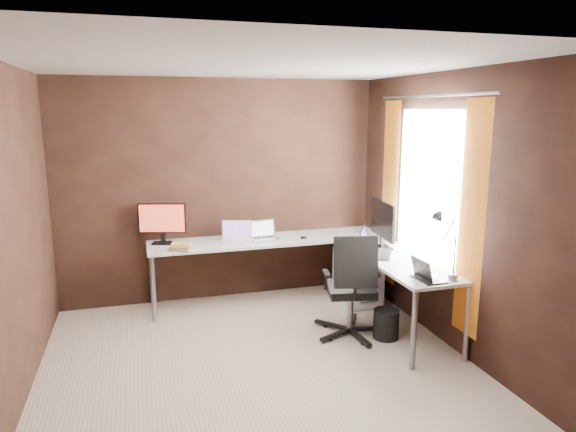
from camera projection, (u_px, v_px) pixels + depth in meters
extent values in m
cube|color=#C4B298|center=(258.00, 367.00, 4.39)|extent=(3.60, 3.60, 0.00)
cube|color=white|center=(254.00, 63.00, 3.88)|extent=(3.60, 3.60, 0.00)
cube|color=black|center=(221.00, 191.00, 5.82)|extent=(3.60, 0.00, 2.50)
cube|color=black|center=(342.00, 303.00, 2.44)|extent=(3.60, 0.00, 2.50)
cube|color=black|center=(9.00, 240.00, 3.63)|extent=(0.00, 3.60, 2.50)
cube|color=black|center=(451.00, 212.00, 4.63)|extent=(0.00, 3.60, 2.50)
cube|color=white|center=(430.00, 185.00, 4.92)|extent=(0.00, 1.00, 1.30)
cube|color=#C17816|center=(472.00, 221.00, 4.26)|extent=(0.01, 0.35, 2.00)
cube|color=#C17816|center=(390.00, 194.00, 5.63)|extent=(0.01, 0.35, 2.00)
cylinder|color=slate|center=(431.00, 96.00, 4.74)|extent=(0.02, 1.90, 0.02)
cube|color=white|center=(268.00, 240.00, 5.78)|extent=(2.65, 0.60, 0.03)
cube|color=white|center=(398.00, 260.00, 5.01)|extent=(0.60, 1.65, 0.03)
cylinder|color=slate|center=(153.00, 289.00, 5.25)|extent=(0.05, 0.05, 0.70)
cylinder|color=slate|center=(152.00, 274.00, 5.74)|extent=(0.05, 0.05, 0.70)
cylinder|color=slate|center=(414.00, 330.00, 4.27)|extent=(0.05, 0.05, 0.70)
cylinder|color=slate|center=(468.00, 323.00, 4.42)|extent=(0.05, 0.05, 0.70)
cylinder|color=slate|center=(362.00, 256.00, 6.46)|extent=(0.05, 0.05, 0.70)
cube|color=white|center=(358.00, 277.00, 5.80)|extent=(0.42, 0.50, 0.60)
cube|color=black|center=(163.00, 243.00, 5.56)|extent=(0.25, 0.20, 0.01)
cube|color=black|center=(163.00, 237.00, 5.56)|extent=(0.06, 0.04, 0.10)
cube|color=black|center=(162.00, 218.00, 5.52)|extent=(0.50, 0.16, 0.33)
cube|color=#CE3F29|center=(162.00, 218.00, 5.51)|extent=(0.46, 0.13, 0.30)
cube|color=black|center=(383.00, 247.00, 5.39)|extent=(0.17, 0.25, 0.01)
cube|color=black|center=(382.00, 242.00, 5.37)|extent=(0.04, 0.06, 0.11)
cube|color=black|center=(382.00, 219.00, 5.32)|extent=(0.08, 0.61, 0.38)
cube|color=blue|center=(384.00, 219.00, 5.32)|extent=(0.06, 0.58, 0.35)
cube|color=white|center=(237.00, 241.00, 5.63)|extent=(0.37, 0.30, 0.02)
cube|color=white|center=(237.00, 230.00, 5.69)|extent=(0.33, 0.14, 0.21)
cube|color=#8159A1|center=(237.00, 230.00, 5.69)|extent=(0.29, 0.11, 0.18)
cube|color=silver|center=(264.00, 239.00, 5.74)|extent=(0.32, 0.23, 0.02)
cube|color=silver|center=(262.00, 228.00, 5.80)|extent=(0.30, 0.08, 0.19)
cube|color=white|center=(262.00, 228.00, 5.79)|extent=(0.27, 0.07, 0.16)
cube|color=black|center=(376.00, 254.00, 5.13)|extent=(0.46, 0.50, 0.02)
cube|color=black|center=(365.00, 240.00, 5.14)|extent=(0.28, 0.39, 0.26)
cube|color=#1B2036|center=(366.00, 240.00, 5.13)|extent=(0.24, 0.34, 0.22)
cube|color=black|center=(429.00, 279.00, 4.38)|extent=(0.20, 0.29, 0.02)
cube|color=black|center=(422.00, 269.00, 4.34)|extent=(0.06, 0.28, 0.18)
cube|color=#AC536D|center=(422.00, 269.00, 4.34)|extent=(0.05, 0.25, 0.15)
cube|color=#978451|center=(181.00, 249.00, 5.31)|extent=(0.28, 0.26, 0.02)
cube|color=gold|center=(181.00, 247.00, 5.31)|extent=(0.25, 0.22, 0.02)
cube|color=beige|center=(181.00, 245.00, 5.31)|extent=(0.25, 0.23, 0.02)
cube|color=gold|center=(181.00, 244.00, 5.30)|extent=(0.23, 0.19, 0.01)
ellipsoid|color=black|center=(187.00, 246.00, 5.38)|extent=(0.10, 0.07, 0.04)
ellipsoid|color=black|center=(304.00, 238.00, 5.76)|extent=(0.09, 0.07, 0.03)
cylinder|color=slate|center=(453.00, 277.00, 4.35)|extent=(0.08, 0.08, 0.06)
cylinder|color=slate|center=(455.00, 256.00, 4.31)|extent=(0.02, 0.02, 0.32)
cylinder|color=slate|center=(449.00, 230.00, 4.28)|extent=(0.02, 0.17, 0.24)
cone|color=slate|center=(440.00, 219.00, 4.32)|extent=(0.10, 0.13, 0.13)
cylinder|color=slate|center=(350.00, 310.00, 5.00)|extent=(0.06, 0.06, 0.37)
cube|color=black|center=(351.00, 289.00, 4.96)|extent=(0.53, 0.53, 0.08)
cube|color=black|center=(356.00, 262.00, 4.68)|extent=(0.42, 0.20, 0.48)
cylinder|color=black|center=(386.00, 324.00, 4.91)|extent=(0.32, 0.32, 0.28)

